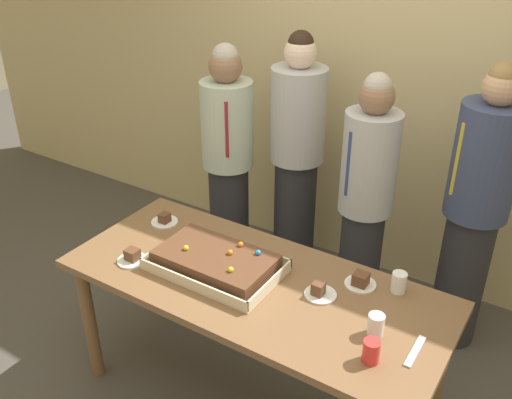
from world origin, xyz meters
TOP-DOWN VIEW (x-y plane):
  - ground_plane at (0.00, 0.00)m, footprint 12.00×12.00m
  - interior_back_panel at (0.00, 1.60)m, footprint 8.00×0.12m
  - party_table at (0.00, 0.00)m, footprint 1.88×0.80m
  - sheet_cake at (-0.21, -0.02)m, footprint 0.64×0.40m
  - plated_slice_near_left at (0.45, 0.24)m, footprint 0.15×0.15m
  - plated_slice_near_right at (0.32, 0.07)m, footprint 0.15×0.15m
  - plated_slice_far_left at (-0.72, 0.18)m, footprint 0.15×0.15m
  - plated_slice_far_right at (-0.60, -0.19)m, footprint 0.15×0.15m
  - drink_cup_nearest at (0.61, 0.29)m, footprint 0.07×0.07m
  - drink_cup_middle at (0.63, -0.04)m, footprint 0.07×0.07m
  - drink_cup_far_end at (0.68, -0.20)m, footprint 0.07×0.07m
  - cake_server_utensil at (0.81, -0.05)m, footprint 0.03×0.20m
  - person_serving_front at (-0.78, 0.91)m, footprint 0.34×0.34m
  - person_green_shirt_behind at (0.18, 0.92)m, footprint 0.32×0.32m
  - person_striped_tie_right at (0.75, 1.09)m, footprint 0.35×0.35m
  - person_far_right_suit at (-0.39, 1.13)m, footprint 0.35×0.35m

SIDE VIEW (x-z plane):
  - ground_plane at x=0.00m, z-range 0.00..0.00m
  - party_table at x=0.00m, z-range 0.30..1.10m
  - cake_server_utensil at x=0.81m, z-range 0.80..0.80m
  - plated_slice_far_left at x=-0.72m, z-range 0.78..0.85m
  - plated_slice_near_right at x=0.32m, z-range 0.78..0.85m
  - plated_slice_far_right at x=-0.60m, z-range 0.78..0.85m
  - plated_slice_near_left at x=0.45m, z-range 0.79..0.86m
  - sheet_cake at x=-0.21m, z-range 0.78..0.90m
  - person_green_shirt_behind at x=0.18m, z-range 0.04..1.66m
  - drink_cup_nearest at x=0.61m, z-range 0.80..0.90m
  - drink_cup_middle at x=0.63m, z-range 0.80..0.90m
  - drink_cup_far_end at x=0.68m, z-range 0.80..0.90m
  - person_serving_front at x=-0.78m, z-range 0.04..1.69m
  - person_striped_tie_right at x=0.75m, z-range 0.03..1.75m
  - person_far_right_suit at x=-0.39m, z-range 0.03..1.77m
  - interior_back_panel at x=0.00m, z-range 0.00..3.00m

